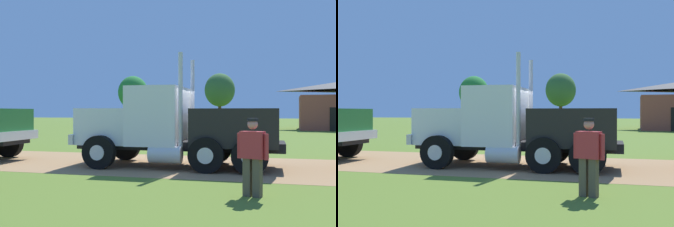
# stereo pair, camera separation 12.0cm
# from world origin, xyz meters

# --- Properties ---
(ground_plane) EXTENTS (200.00, 200.00, 0.00)m
(ground_plane) POSITION_xyz_m (0.00, 0.00, 0.00)
(ground_plane) COLOR #587126
(dirt_track) EXTENTS (120.00, 5.58, 0.01)m
(dirt_track) POSITION_xyz_m (0.00, 0.00, 0.00)
(dirt_track) COLOR #A2794E
(dirt_track) RESTS_ON ground_plane
(truck_foreground_white) EXTENTS (6.72, 2.78, 3.58)m
(truck_foreground_white) POSITION_xyz_m (-0.08, -0.39, 1.27)
(truck_foreground_white) COLOR black
(truck_foreground_white) RESTS_ON ground_plane
(visitor_by_barrel) EXTENTS (0.66, 0.41, 1.65)m
(visitor_by_barrel) POSITION_xyz_m (2.54, -4.44, 0.91)
(visitor_by_barrel) COLOR #B22D33
(visitor_by_barrel) RESTS_ON ground_plane
(tree_left) EXTENTS (4.21, 4.21, 6.85)m
(tree_left) POSITION_xyz_m (-16.15, 39.62, 4.51)
(tree_left) COLOR #513823
(tree_left) RESTS_ON ground_plane
(tree_mid) EXTENTS (4.01, 4.01, 6.91)m
(tree_mid) POSITION_xyz_m (-3.87, 39.43, 4.68)
(tree_mid) COLOR #513823
(tree_mid) RESTS_ON ground_plane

